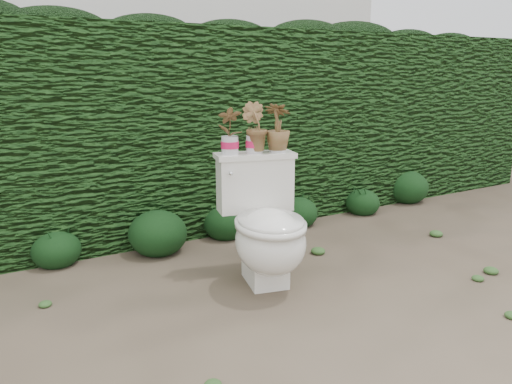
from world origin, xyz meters
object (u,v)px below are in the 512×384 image
potted_plant_left (230,132)px  potted_plant_right (278,129)px  toilet (266,228)px  potted_plant_center (254,129)px

potted_plant_left → potted_plant_right: bearing=-179.0°
toilet → potted_plant_center: size_ratio=2.58×
potted_plant_center → potted_plant_right: 0.15m
toilet → potted_plant_right: bearing=58.3°
toilet → potted_plant_left: bearing=123.8°
potted_plant_left → potted_plant_center: bearing=-179.0°
potted_plant_right → potted_plant_center: bearing=32.2°
toilet → potted_plant_left: size_ratio=2.80×
potted_plant_left → potted_plant_right: size_ratio=0.95×
potted_plant_left → potted_plant_center: potted_plant_center is taller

